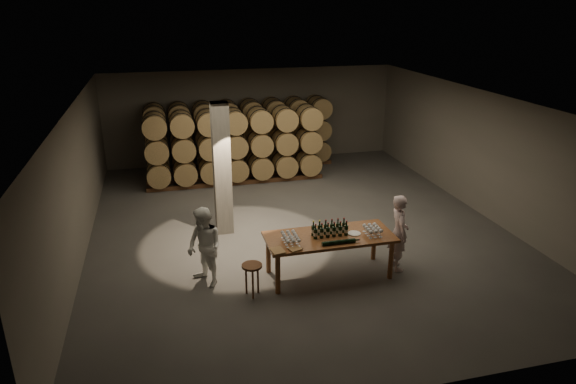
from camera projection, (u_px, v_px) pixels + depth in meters
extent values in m
plane|color=#4D4B48|center=(297.00, 227.00, 12.94)|extent=(12.00, 12.00, 0.00)
plane|color=#605E59|center=(298.00, 100.00, 11.82)|extent=(12.00, 12.00, 0.00)
plane|color=#6B675C|center=(252.00, 116.00, 17.83)|extent=(10.00, 0.00, 10.00)
plane|color=#6B675C|center=(414.00, 297.00, 6.93)|extent=(10.00, 0.00, 10.00)
plane|color=#6B675C|center=(77.00, 183.00, 11.23)|extent=(0.00, 12.00, 12.00)
plane|color=#6B675C|center=(480.00, 152.00, 13.53)|extent=(0.00, 12.00, 12.00)
cube|color=#69655B|center=(222.00, 169.00, 12.15)|extent=(0.40, 0.40, 3.20)
cylinder|color=brown|center=(278.00, 274.00, 9.86)|extent=(0.10, 0.10, 0.84)
cylinder|color=brown|center=(391.00, 260.00, 10.41)|extent=(0.10, 0.10, 0.84)
cylinder|color=brown|center=(268.00, 254.00, 10.64)|extent=(0.10, 0.10, 0.84)
cylinder|color=brown|center=(374.00, 242.00, 11.19)|extent=(0.10, 0.10, 0.84)
cube|color=brown|center=(330.00, 237.00, 10.37)|extent=(2.60, 1.10, 0.06)
cube|color=brown|center=(243.00, 168.00, 17.24)|extent=(6.26, 0.10, 0.12)
cube|color=brown|center=(240.00, 163.00, 17.78)|extent=(6.26, 0.10, 0.12)
cylinder|color=olive|center=(158.00, 160.00, 16.74)|extent=(0.70, 0.95, 0.70)
cylinder|color=black|center=(158.00, 162.00, 16.50)|extent=(0.73, 0.04, 0.73)
cylinder|color=black|center=(158.00, 158.00, 16.98)|extent=(0.73, 0.04, 0.73)
cylinder|color=olive|center=(182.00, 158.00, 16.92)|extent=(0.70, 0.95, 0.70)
cylinder|color=black|center=(183.00, 161.00, 16.68)|extent=(0.73, 0.04, 0.73)
cylinder|color=black|center=(182.00, 156.00, 17.16)|extent=(0.73, 0.04, 0.73)
cylinder|color=olive|center=(206.00, 157.00, 17.10)|extent=(0.70, 0.95, 0.70)
cylinder|color=black|center=(207.00, 159.00, 16.86)|extent=(0.73, 0.04, 0.73)
cylinder|color=black|center=(205.00, 155.00, 17.34)|extent=(0.73, 0.04, 0.73)
cylinder|color=olive|center=(229.00, 155.00, 17.28)|extent=(0.70, 0.95, 0.70)
cylinder|color=black|center=(230.00, 157.00, 17.04)|extent=(0.73, 0.04, 0.73)
cylinder|color=black|center=(228.00, 153.00, 17.52)|extent=(0.73, 0.04, 0.73)
cylinder|color=olive|center=(252.00, 154.00, 17.46)|extent=(0.70, 0.95, 0.70)
cylinder|color=black|center=(254.00, 156.00, 17.22)|extent=(0.73, 0.04, 0.73)
cylinder|color=black|center=(251.00, 151.00, 17.69)|extent=(0.73, 0.04, 0.73)
cylinder|color=olive|center=(274.00, 152.00, 17.64)|extent=(0.70, 0.95, 0.70)
cylinder|color=black|center=(276.00, 154.00, 17.40)|extent=(0.73, 0.04, 0.73)
cylinder|color=black|center=(273.00, 150.00, 17.87)|extent=(0.73, 0.04, 0.73)
cylinder|color=olive|center=(296.00, 150.00, 17.82)|extent=(0.70, 0.95, 0.70)
cylinder|color=black|center=(298.00, 152.00, 17.58)|extent=(0.73, 0.04, 0.73)
cylinder|color=black|center=(294.00, 148.00, 18.05)|extent=(0.73, 0.04, 0.73)
cylinder|color=olive|center=(318.00, 149.00, 18.00)|extent=(0.70, 0.95, 0.70)
cylinder|color=black|center=(320.00, 151.00, 17.76)|extent=(0.73, 0.04, 0.73)
cylinder|color=black|center=(316.00, 147.00, 18.23)|extent=(0.73, 0.04, 0.73)
cylinder|color=olive|center=(156.00, 138.00, 16.48)|extent=(0.70, 0.95, 0.70)
cylinder|color=black|center=(156.00, 140.00, 16.25)|extent=(0.73, 0.04, 0.73)
cylinder|color=black|center=(156.00, 136.00, 16.72)|extent=(0.73, 0.04, 0.73)
cylinder|color=olive|center=(181.00, 137.00, 16.66)|extent=(0.70, 0.95, 0.70)
cylinder|color=black|center=(181.00, 139.00, 16.43)|extent=(0.73, 0.04, 0.73)
cylinder|color=black|center=(180.00, 135.00, 16.90)|extent=(0.73, 0.04, 0.73)
cylinder|color=olive|center=(205.00, 135.00, 16.84)|extent=(0.70, 0.95, 0.70)
cylinder|color=black|center=(206.00, 137.00, 16.60)|extent=(0.73, 0.04, 0.73)
cylinder|color=black|center=(204.00, 133.00, 17.08)|extent=(0.73, 0.04, 0.73)
cylinder|color=olive|center=(228.00, 134.00, 17.02)|extent=(0.70, 0.95, 0.70)
cylinder|color=black|center=(230.00, 136.00, 16.78)|extent=(0.73, 0.04, 0.73)
cylinder|color=black|center=(227.00, 132.00, 17.26)|extent=(0.73, 0.04, 0.73)
cylinder|color=olive|center=(252.00, 132.00, 17.20)|extent=(0.70, 0.95, 0.70)
cylinder|color=black|center=(253.00, 134.00, 16.96)|extent=(0.73, 0.04, 0.73)
cylinder|color=black|center=(250.00, 131.00, 17.44)|extent=(0.73, 0.04, 0.73)
cylinder|color=olive|center=(274.00, 131.00, 17.38)|extent=(0.70, 0.95, 0.70)
cylinder|color=black|center=(276.00, 133.00, 17.14)|extent=(0.73, 0.04, 0.73)
cylinder|color=black|center=(273.00, 129.00, 17.61)|extent=(0.73, 0.04, 0.73)
cylinder|color=olive|center=(296.00, 130.00, 17.56)|extent=(0.70, 0.95, 0.70)
cylinder|color=black|center=(298.00, 131.00, 17.32)|extent=(0.73, 0.04, 0.73)
cylinder|color=black|center=(294.00, 128.00, 17.79)|extent=(0.73, 0.04, 0.73)
cylinder|color=olive|center=(318.00, 128.00, 17.74)|extent=(0.70, 0.95, 0.70)
cylinder|color=black|center=(320.00, 130.00, 17.50)|extent=(0.73, 0.04, 0.73)
cylinder|color=black|center=(316.00, 127.00, 17.97)|extent=(0.73, 0.04, 0.73)
cylinder|color=olive|center=(154.00, 115.00, 16.22)|extent=(0.70, 0.95, 0.70)
cylinder|color=black|center=(154.00, 117.00, 15.99)|extent=(0.73, 0.04, 0.73)
cylinder|color=black|center=(154.00, 114.00, 16.46)|extent=(0.73, 0.04, 0.73)
cylinder|color=olive|center=(179.00, 114.00, 16.40)|extent=(0.70, 0.95, 0.70)
cylinder|color=black|center=(179.00, 116.00, 16.17)|extent=(0.73, 0.04, 0.73)
cylinder|color=black|center=(179.00, 112.00, 16.64)|extent=(0.73, 0.04, 0.73)
cylinder|color=olive|center=(204.00, 113.00, 16.58)|extent=(0.70, 0.95, 0.70)
cylinder|color=black|center=(204.00, 114.00, 16.35)|extent=(0.73, 0.04, 0.73)
cylinder|color=black|center=(203.00, 111.00, 16.82)|extent=(0.73, 0.04, 0.73)
cylinder|color=olive|center=(228.00, 112.00, 16.76)|extent=(0.70, 0.95, 0.70)
cylinder|color=black|center=(229.00, 113.00, 16.52)|extent=(0.73, 0.04, 0.73)
cylinder|color=black|center=(226.00, 110.00, 17.00)|extent=(0.73, 0.04, 0.73)
cylinder|color=olive|center=(251.00, 110.00, 16.94)|extent=(0.70, 0.95, 0.70)
cylinder|color=black|center=(252.00, 112.00, 16.70)|extent=(0.73, 0.04, 0.73)
cylinder|color=black|center=(250.00, 109.00, 17.18)|extent=(0.73, 0.04, 0.73)
cylinder|color=olive|center=(274.00, 109.00, 17.12)|extent=(0.70, 0.95, 0.70)
cylinder|color=black|center=(276.00, 111.00, 16.88)|extent=(0.73, 0.04, 0.73)
cylinder|color=black|center=(272.00, 108.00, 17.36)|extent=(0.73, 0.04, 0.73)
cylinder|color=olive|center=(297.00, 108.00, 17.30)|extent=(0.70, 0.95, 0.70)
cylinder|color=black|center=(299.00, 110.00, 17.06)|extent=(0.73, 0.04, 0.73)
cylinder|color=black|center=(295.00, 107.00, 17.53)|extent=(0.73, 0.04, 0.73)
cylinder|color=olive|center=(319.00, 107.00, 17.48)|extent=(0.70, 0.95, 0.70)
cylinder|color=black|center=(321.00, 109.00, 17.24)|extent=(0.73, 0.04, 0.73)
cylinder|color=black|center=(316.00, 106.00, 17.71)|extent=(0.73, 0.04, 0.73)
cube|color=brown|center=(238.00, 183.00, 15.88)|extent=(5.48, 0.10, 0.12)
cube|color=brown|center=(235.00, 177.00, 16.42)|extent=(5.48, 0.10, 0.12)
cylinder|color=olive|center=(159.00, 173.00, 15.47)|extent=(0.70, 0.95, 0.70)
cylinder|color=black|center=(159.00, 176.00, 15.23)|extent=(0.73, 0.04, 0.73)
cylinder|color=black|center=(159.00, 171.00, 15.71)|extent=(0.73, 0.04, 0.73)
cylinder|color=olive|center=(185.00, 171.00, 15.65)|extent=(0.70, 0.95, 0.70)
cylinder|color=black|center=(186.00, 174.00, 15.41)|extent=(0.73, 0.04, 0.73)
cylinder|color=black|center=(184.00, 169.00, 15.89)|extent=(0.73, 0.04, 0.73)
cylinder|color=olive|center=(211.00, 169.00, 15.83)|extent=(0.70, 0.95, 0.70)
cylinder|color=black|center=(212.00, 172.00, 15.59)|extent=(0.73, 0.04, 0.73)
cylinder|color=black|center=(210.00, 167.00, 16.06)|extent=(0.73, 0.04, 0.73)
cylinder|color=olive|center=(236.00, 167.00, 16.01)|extent=(0.70, 0.95, 0.70)
cylinder|color=black|center=(237.00, 170.00, 15.77)|extent=(0.73, 0.04, 0.73)
cylinder|color=black|center=(234.00, 165.00, 16.24)|extent=(0.73, 0.04, 0.73)
cylinder|color=olive|center=(260.00, 166.00, 16.19)|extent=(0.70, 0.95, 0.70)
cylinder|color=black|center=(262.00, 168.00, 15.95)|extent=(0.73, 0.04, 0.73)
cylinder|color=black|center=(259.00, 163.00, 16.42)|extent=(0.73, 0.04, 0.73)
cylinder|color=olive|center=(284.00, 164.00, 16.37)|extent=(0.70, 0.95, 0.70)
cylinder|color=black|center=(286.00, 166.00, 16.13)|extent=(0.73, 0.04, 0.73)
cylinder|color=black|center=(282.00, 161.00, 16.60)|extent=(0.73, 0.04, 0.73)
cylinder|color=olive|center=(308.00, 162.00, 16.55)|extent=(0.70, 0.95, 0.70)
cylinder|color=black|center=(310.00, 164.00, 16.31)|extent=(0.73, 0.04, 0.73)
cylinder|color=black|center=(305.00, 160.00, 16.78)|extent=(0.73, 0.04, 0.73)
cylinder|color=olive|center=(157.00, 150.00, 15.21)|extent=(0.70, 0.95, 0.70)
cylinder|color=black|center=(157.00, 152.00, 14.97)|extent=(0.73, 0.04, 0.73)
cylinder|color=black|center=(156.00, 147.00, 15.45)|extent=(0.73, 0.04, 0.73)
cylinder|color=olive|center=(183.00, 148.00, 15.39)|extent=(0.70, 0.95, 0.70)
cylinder|color=black|center=(184.00, 150.00, 15.15)|extent=(0.73, 0.04, 0.73)
cylinder|color=black|center=(183.00, 146.00, 15.63)|extent=(0.73, 0.04, 0.73)
cylinder|color=olive|center=(209.00, 146.00, 15.57)|extent=(0.70, 0.95, 0.70)
cylinder|color=black|center=(210.00, 148.00, 15.33)|extent=(0.73, 0.04, 0.73)
cylinder|color=black|center=(208.00, 144.00, 15.81)|extent=(0.73, 0.04, 0.73)
cylinder|color=olive|center=(235.00, 144.00, 15.75)|extent=(0.70, 0.95, 0.70)
cylinder|color=black|center=(236.00, 147.00, 15.51)|extent=(0.73, 0.04, 0.73)
cylinder|color=black|center=(234.00, 142.00, 15.98)|extent=(0.73, 0.04, 0.73)
cylinder|color=olive|center=(260.00, 143.00, 15.93)|extent=(0.70, 0.95, 0.70)
cylinder|color=black|center=(261.00, 145.00, 15.69)|extent=(0.73, 0.04, 0.73)
cylinder|color=black|center=(258.00, 141.00, 16.16)|extent=(0.73, 0.04, 0.73)
cylinder|color=olive|center=(284.00, 141.00, 16.11)|extent=(0.70, 0.95, 0.70)
cylinder|color=black|center=(286.00, 143.00, 15.87)|extent=(0.73, 0.04, 0.73)
cylinder|color=black|center=(282.00, 139.00, 16.34)|extent=(0.73, 0.04, 0.73)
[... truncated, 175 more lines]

